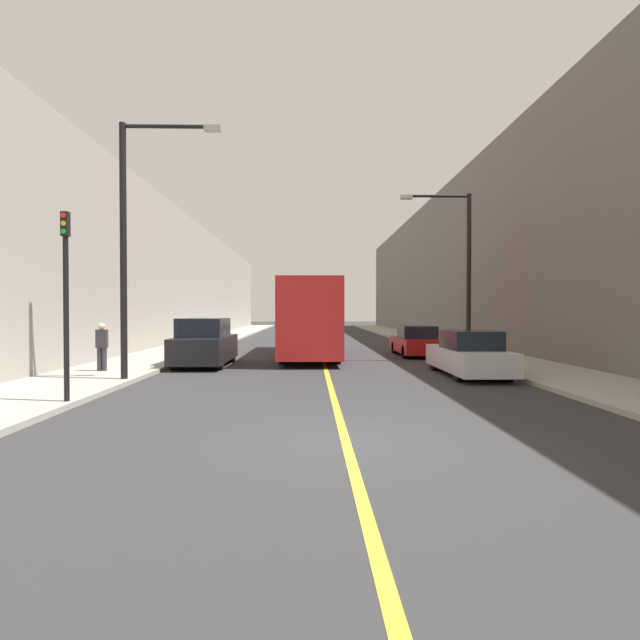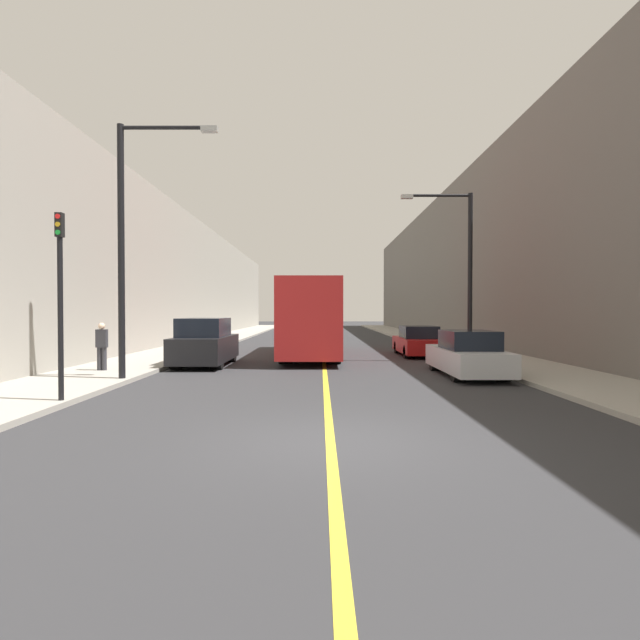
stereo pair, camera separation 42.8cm
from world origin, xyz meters
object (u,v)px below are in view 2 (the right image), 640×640
street_lamp_right (462,263)px  pedestrian (101,346)px  bus (311,318)px  traffic_light (60,299)px  car_right_near (467,355)px  parked_suv_left (205,344)px  car_right_mid (418,342)px  street_lamp_left (130,232)px

street_lamp_right → pedestrian: (-13.63, -4.00, -3.26)m
pedestrian → bus: bearing=44.4°
street_lamp_right → traffic_light: bearing=-140.7°
bus → traffic_light: traffic_light is taller
bus → car_right_near: (5.37, -7.47, -1.18)m
car_right_near → parked_suv_left: bearing=161.4°
car_right_near → street_lamp_right: (1.13, 4.50, 3.55)m
parked_suv_left → car_right_mid: 10.38m
street_lamp_right → pedestrian: size_ratio=4.29×
bus → car_right_near: bus is taller
street_lamp_left → street_lamp_right: bearing=27.1°
car_right_near → car_right_mid: size_ratio=1.03×
street_lamp_left → traffic_light: street_lamp_left is taller
street_lamp_right → traffic_light: (-12.01, -9.82, -1.78)m
car_right_near → street_lamp_right: size_ratio=0.68×
car_right_near → traffic_light: size_ratio=1.11×
parked_suv_left → traffic_light: (-1.33, -8.53, 1.58)m
street_lamp_left → traffic_light: size_ratio=1.80×
traffic_light → bus: bearing=66.7°
parked_suv_left → traffic_light: traffic_light is taller
car_right_near → traffic_light: traffic_light is taller
parked_suv_left → car_right_near: bearing=-18.6°
street_lamp_left → traffic_light: (-0.18, -3.77, -2.11)m
bus → car_right_near: size_ratio=2.39×
parked_suv_left → car_right_near: size_ratio=0.96×
car_right_near → pedestrian: bearing=177.7°
street_lamp_left → street_lamp_right: size_ratio=1.09×
car_right_mid → bus: bearing=-178.4°
car_right_near → street_lamp_left: size_ratio=0.62×
bus → traffic_light: 13.94m
car_right_near → bus: bearing=125.7°
bus → traffic_light: bearing=-113.3°
street_lamp_left → bus: bearing=59.4°
car_right_mid → street_lamp_right: bearing=-67.5°
street_lamp_right → car_right_mid: bearing=112.5°
car_right_mid → pedestrian: (-12.34, -7.11, 0.32)m
traffic_light → pedestrian: (-1.61, 5.82, -1.48)m
parked_suv_left → street_lamp_right: (10.68, 1.29, 3.36)m
parked_suv_left → street_lamp_right: street_lamp_right is taller
bus → street_lamp_right: (6.50, -2.97, 2.37)m
pedestrian → street_lamp_right: bearing=16.4°
street_lamp_right → bus: bearing=155.5°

